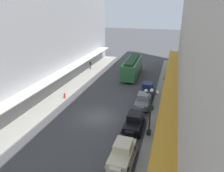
{
  "coord_description": "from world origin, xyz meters",
  "views": [
    {
      "loc": [
        7.99,
        -20.69,
        12.76
      ],
      "look_at": [
        0.0,
        6.0,
        1.8
      ],
      "focal_mm": 33.33,
      "sensor_mm": 36.0,
      "label": 1
    }
  ],
  "objects_px": {
    "parked_car_3": "(134,122)",
    "pedestrian_2": "(165,80)",
    "lamp_post_with_clock": "(150,110)",
    "pedestrian_0": "(91,65)",
    "parked_car_1": "(143,100)",
    "parked_car_2": "(122,152)",
    "fire_hydrant": "(65,96)",
    "streetcar": "(132,67)",
    "pedestrian_1": "(172,83)",
    "parked_car_0": "(147,89)"
  },
  "relations": [
    {
      "from": "parked_car_3",
      "to": "pedestrian_2",
      "type": "xyz_separation_m",
      "value": [
        2.4,
        14.28,
        0.07
      ]
    },
    {
      "from": "lamp_post_with_clock",
      "to": "pedestrian_0",
      "type": "xyz_separation_m",
      "value": [
        -14.7,
        20.23,
        -2.0
      ]
    },
    {
      "from": "lamp_post_with_clock",
      "to": "pedestrian_0",
      "type": "height_order",
      "value": "lamp_post_with_clock"
    },
    {
      "from": "parked_car_1",
      "to": "pedestrian_2",
      "type": "height_order",
      "value": "parked_car_1"
    },
    {
      "from": "parked_car_2",
      "to": "lamp_post_with_clock",
      "type": "height_order",
      "value": "lamp_post_with_clock"
    },
    {
      "from": "parked_car_3",
      "to": "fire_hydrant",
      "type": "bearing_deg",
      "value": 156.58
    },
    {
      "from": "parked_car_2",
      "to": "streetcar",
      "type": "relative_size",
      "value": 0.44
    },
    {
      "from": "pedestrian_0",
      "to": "pedestrian_1",
      "type": "bearing_deg",
      "value": -19.66
    },
    {
      "from": "fire_hydrant",
      "to": "lamp_post_with_clock",
      "type": "bearing_deg",
      "value": -23.49
    },
    {
      "from": "pedestrian_1",
      "to": "parked_car_1",
      "type": "bearing_deg",
      "value": -114.09
    },
    {
      "from": "streetcar",
      "to": "fire_hydrant",
      "type": "xyz_separation_m",
      "value": [
        -7.21,
        -12.97,
        -1.34
      ]
    },
    {
      "from": "streetcar",
      "to": "pedestrian_0",
      "type": "distance_m",
      "value": 9.37
    },
    {
      "from": "parked_car_1",
      "to": "fire_hydrant",
      "type": "bearing_deg",
      "value": -175.83
    },
    {
      "from": "parked_car_0",
      "to": "parked_car_1",
      "type": "xyz_separation_m",
      "value": [
        -0.0,
        -4.21,
        0.0
      ]
    },
    {
      "from": "pedestrian_2",
      "to": "pedestrian_0",
      "type": "bearing_deg",
      "value": 161.37
    },
    {
      "from": "parked_car_2",
      "to": "parked_car_3",
      "type": "distance_m",
      "value": 5.19
    },
    {
      "from": "streetcar",
      "to": "pedestrian_0",
      "type": "relative_size",
      "value": 5.89
    },
    {
      "from": "parked_car_0",
      "to": "fire_hydrant",
      "type": "height_order",
      "value": "parked_car_0"
    },
    {
      "from": "parked_car_0",
      "to": "fire_hydrant",
      "type": "bearing_deg",
      "value": -155.73
    },
    {
      "from": "parked_car_3",
      "to": "lamp_post_with_clock",
      "type": "relative_size",
      "value": 0.83
    },
    {
      "from": "parked_car_3",
      "to": "fire_hydrant",
      "type": "relative_size",
      "value": 5.22
    },
    {
      "from": "parked_car_1",
      "to": "pedestrian_1",
      "type": "relative_size",
      "value": 2.61
    },
    {
      "from": "streetcar",
      "to": "pedestrian_1",
      "type": "relative_size",
      "value": 5.89
    },
    {
      "from": "fire_hydrant",
      "to": "parked_car_2",
      "type": "bearing_deg",
      "value": -42.12
    },
    {
      "from": "parked_car_2",
      "to": "fire_hydrant",
      "type": "distance_m",
      "value": 14.88
    },
    {
      "from": "fire_hydrant",
      "to": "pedestrian_2",
      "type": "distance_m",
      "value": 16.46
    },
    {
      "from": "parked_car_0",
      "to": "pedestrian_0",
      "type": "distance_m",
      "value": 16.27
    },
    {
      "from": "pedestrian_1",
      "to": "pedestrian_2",
      "type": "xyz_separation_m",
      "value": [
        -1.24,
        0.75,
        0.02
      ]
    },
    {
      "from": "lamp_post_with_clock",
      "to": "fire_hydrant",
      "type": "bearing_deg",
      "value": 156.51
    },
    {
      "from": "fire_hydrant",
      "to": "pedestrian_2",
      "type": "xyz_separation_m",
      "value": [
        13.43,
        9.5,
        0.45
      ]
    },
    {
      "from": "parked_car_0",
      "to": "streetcar",
      "type": "relative_size",
      "value": 0.44
    },
    {
      "from": "parked_car_1",
      "to": "fire_hydrant",
      "type": "distance_m",
      "value": 11.16
    },
    {
      "from": "parked_car_0",
      "to": "streetcar",
      "type": "height_order",
      "value": "streetcar"
    },
    {
      "from": "parked_car_3",
      "to": "streetcar",
      "type": "xyz_separation_m",
      "value": [
        -3.83,
        17.75,
        0.96
      ]
    },
    {
      "from": "parked_car_2",
      "to": "pedestrian_0",
      "type": "xyz_separation_m",
      "value": [
        -12.98,
        24.66,
        0.05
      ]
    },
    {
      "from": "lamp_post_with_clock",
      "to": "pedestrian_1",
      "type": "bearing_deg",
      "value": 82.33
    },
    {
      "from": "fire_hydrant",
      "to": "pedestrian_0",
      "type": "bearing_deg",
      "value": 97.58
    },
    {
      "from": "streetcar",
      "to": "lamp_post_with_clock",
      "type": "distance_m",
      "value": 19.35
    },
    {
      "from": "pedestrian_0",
      "to": "streetcar",
      "type": "bearing_deg",
      "value": -10.64
    },
    {
      "from": "pedestrian_2",
      "to": "pedestrian_1",
      "type": "bearing_deg",
      "value": -31.23
    },
    {
      "from": "parked_car_2",
      "to": "parked_car_1",
      "type": "bearing_deg",
      "value": 89.5
    },
    {
      "from": "pedestrian_1",
      "to": "streetcar",
      "type": "bearing_deg",
      "value": 150.53
    },
    {
      "from": "parked_car_2",
      "to": "parked_car_3",
      "type": "xyz_separation_m",
      "value": [
        0.0,
        5.19,
        0.0
      ]
    },
    {
      "from": "parked_car_0",
      "to": "pedestrian_1",
      "type": "height_order",
      "value": "parked_car_0"
    },
    {
      "from": "pedestrian_0",
      "to": "fire_hydrant",
      "type": "bearing_deg",
      "value": -82.42
    },
    {
      "from": "pedestrian_1",
      "to": "pedestrian_0",
      "type": "bearing_deg",
      "value": 160.34
    },
    {
      "from": "parked_car_1",
      "to": "lamp_post_with_clock",
      "type": "height_order",
      "value": "lamp_post_with_clock"
    },
    {
      "from": "parked_car_3",
      "to": "pedestrian_1",
      "type": "height_order",
      "value": "parked_car_3"
    },
    {
      "from": "streetcar",
      "to": "pedestrian_1",
      "type": "bearing_deg",
      "value": -29.47
    },
    {
      "from": "parked_car_1",
      "to": "pedestrian_1",
      "type": "distance_m",
      "value": 8.69
    }
  ]
}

